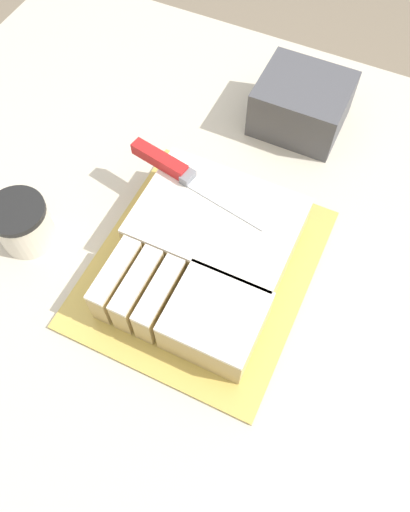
# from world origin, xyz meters

# --- Properties ---
(ground_plane) EXTENTS (8.00, 8.00, 0.00)m
(ground_plane) POSITION_xyz_m (0.00, 0.00, 0.00)
(ground_plane) COLOR #7F705B
(countertop) EXTENTS (1.40, 1.10, 0.90)m
(countertop) POSITION_xyz_m (0.00, 0.00, 0.45)
(countertop) COLOR beige
(countertop) RESTS_ON ground_plane
(cake_board) EXTENTS (0.35, 0.40, 0.01)m
(cake_board) POSITION_xyz_m (0.00, -0.06, 0.90)
(cake_board) COLOR gold
(cake_board) RESTS_ON countertop
(cake) EXTENTS (0.26, 0.31, 0.08)m
(cake) POSITION_xyz_m (0.01, -0.05, 0.95)
(cake) COLOR tan
(cake) RESTS_ON cake_board
(knife) EXTENTS (0.27, 0.07, 0.02)m
(knife) POSITION_xyz_m (-0.10, 0.05, 0.99)
(knife) COLOR silver
(knife) RESTS_ON cake
(coffee_cup) EXTENTS (0.10, 0.10, 0.09)m
(coffee_cup) POSITION_xyz_m (-0.30, -0.13, 0.94)
(coffee_cup) COLOR beige
(coffee_cup) RESTS_ON countertop
(storage_box) EXTENTS (0.17, 0.15, 0.10)m
(storage_box) POSITION_xyz_m (0.03, 0.32, 0.95)
(storage_box) COLOR #47474C
(storage_box) RESTS_ON countertop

